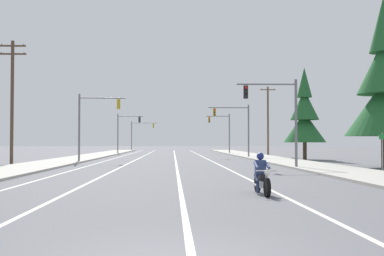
# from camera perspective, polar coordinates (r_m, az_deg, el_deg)

# --- Properties ---
(lane_stripe_center) EXTENTS (0.16, 100.00, 0.01)m
(lane_stripe_center) POSITION_cam_1_polar(r_m,az_deg,el_deg) (52.34, -2.01, -3.69)
(lane_stripe_center) COLOR beige
(lane_stripe_center) RESTS_ON ground
(lane_stripe_left) EXTENTS (0.16, 100.00, 0.01)m
(lane_stripe_left) POSITION_cam_1_polar(r_m,az_deg,el_deg) (52.47, -6.46, -3.67)
(lane_stripe_left) COLOR beige
(lane_stripe_left) RESTS_ON ground
(lane_stripe_right) EXTENTS (0.16, 100.00, 0.01)m
(lane_stripe_right) POSITION_cam_1_polar(r_m,az_deg,el_deg) (52.47, 1.76, -3.68)
(lane_stripe_right) COLOR beige
(lane_stripe_right) RESTS_ON ground
(lane_stripe_far_left) EXTENTS (0.16, 100.00, 0.01)m
(lane_stripe_far_left) POSITION_cam_1_polar(r_m,az_deg,el_deg) (52.73, -9.40, -3.65)
(lane_stripe_far_left) COLOR beige
(lane_stripe_far_left) RESTS_ON ground
(sidewalk_kerb_right) EXTENTS (4.40, 110.00, 0.14)m
(sidewalk_kerb_right) POSITION_cam_1_polar(r_m,az_deg,el_deg) (48.45, 9.97, -3.75)
(sidewalk_kerb_right) COLOR #ADA89E
(sidewalk_kerb_right) RESTS_ON ground
(sidewalk_kerb_left) EXTENTS (4.40, 110.00, 0.14)m
(sidewalk_kerb_left) POSITION_cam_1_polar(r_m,az_deg,el_deg) (48.41, -14.46, -3.72)
(sidewalk_kerb_left) COLOR #ADA89E
(sidewalk_kerb_left) RESTS_ON ground
(motorcycle_with_rider) EXTENTS (0.70, 2.19, 1.46)m
(motorcycle_with_rider) POSITION_cam_1_polar(r_m,az_deg,el_deg) (16.93, 8.33, -5.90)
(motorcycle_with_rider) COLOR black
(motorcycle_with_rider) RESTS_ON ground
(traffic_signal_near_right) EXTENTS (4.21, 0.37, 6.20)m
(traffic_signal_near_right) POSITION_cam_1_polar(r_m,az_deg,el_deg) (33.62, 10.39, 2.13)
(traffic_signal_near_right) COLOR slate
(traffic_signal_near_right) RESTS_ON ground
(traffic_signal_near_left) EXTENTS (4.23, 0.57, 6.20)m
(traffic_signal_near_left) POSITION_cam_1_polar(r_m,az_deg,el_deg) (44.22, -11.82, 1.23)
(traffic_signal_near_left) COLOR slate
(traffic_signal_near_left) RESTS_ON ground
(traffic_signal_mid_right) EXTENTS (4.82, 0.43, 6.20)m
(traffic_signal_mid_right) POSITION_cam_1_polar(r_m,az_deg,el_deg) (55.90, 5.40, 0.64)
(traffic_signal_mid_right) COLOR slate
(traffic_signal_mid_right) RESTS_ON ground
(traffic_signal_mid_left) EXTENTS (4.05, 0.39, 6.20)m
(traffic_signal_mid_left) POSITION_cam_1_polar(r_m,az_deg,el_deg) (74.77, -8.01, 0.03)
(traffic_signal_mid_left) COLOR slate
(traffic_signal_mid_left) RESTS_ON ground
(traffic_signal_far_right) EXTENTS (3.77, 0.39, 6.20)m
(traffic_signal_far_right) POSITION_cam_1_polar(r_m,az_deg,el_deg) (74.26, 3.69, 0.01)
(traffic_signal_far_right) COLOR slate
(traffic_signal_far_right) RESTS_ON ground
(traffic_signal_far_left) EXTENTS (5.49, 0.41, 6.20)m
(traffic_signal_far_left) POSITION_cam_1_polar(r_m,az_deg,el_deg) (100.82, -6.34, -0.37)
(traffic_signal_far_left) COLOR slate
(traffic_signal_far_left) RESTS_ON ground
(utility_pole_left_near) EXTENTS (2.14, 0.26, 9.88)m
(utility_pole_left_near) POSITION_cam_1_polar(r_m,az_deg,el_deg) (40.39, -20.72, 3.35)
(utility_pole_left_near) COLOR #4C3828
(utility_pole_left_near) RESTS_ON ground
(utility_pole_right_far) EXTENTS (2.10, 0.26, 9.30)m
(utility_pole_right_far) POSITION_cam_1_polar(r_m,az_deg,el_deg) (65.01, 9.07, 1.00)
(utility_pole_right_far) COLOR brown
(utility_pole_right_far) RESTS_ON ground
(conifer_tree_right_verge_near) EXTENTS (5.56, 5.56, 12.23)m
(conifer_tree_right_verge_near) POSITION_cam_1_polar(r_m,az_deg,el_deg) (36.71, 22.01, 4.33)
(conifer_tree_right_verge_near) COLOR #423023
(conifer_tree_right_verge_near) RESTS_ON ground
(conifer_tree_right_verge_far) EXTENTS (4.38, 4.38, 9.65)m
(conifer_tree_right_verge_far) POSITION_cam_1_polar(r_m,az_deg,el_deg) (51.12, 13.32, 1.26)
(conifer_tree_right_verge_far) COLOR #4C3828
(conifer_tree_right_verge_far) RESTS_ON ground
(street_sign) EXTENTS (0.44, 0.07, 2.40)m
(street_sign) POSITION_cam_1_polar(r_m,az_deg,el_deg) (31.14, 21.84, -2.18)
(street_sign) COLOR gray
(street_sign) RESTS_ON ground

